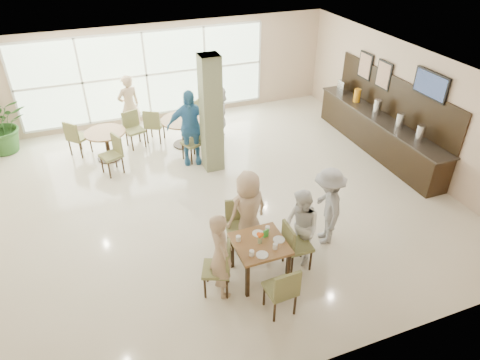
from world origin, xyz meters
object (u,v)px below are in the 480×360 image
object	(u,v)px
buffet_counter	(378,131)
round_table_right	(183,125)
teen_left	(221,255)
adult_b	(218,114)
round_table_left	(106,139)
teen_standing	(327,207)
teen_far	(248,211)
main_table	(260,247)
teen_right	(301,228)
adult_a	(190,128)
potted_plant	(1,125)
adult_standing	(129,106)

from	to	relation	value
buffet_counter	round_table_right	bearing A→B (deg)	156.01
teen_left	adult_b	world-z (taller)	teen_left
round_table_left	adult_b	size ratio (longest dim) A/B	0.64
round_table_right	teen_standing	distance (m)	5.01
teen_far	round_table_right	bearing A→B (deg)	-100.35
main_table	teen_right	world-z (taller)	teen_right
main_table	teen_far	bearing A→B (deg)	82.22
round_table_right	teen_right	xyz separation A→B (m)	(0.82, -5.08, 0.16)
round_table_right	teen_right	size ratio (longest dim) A/B	0.77
round_table_left	teen_standing	size ratio (longest dim) A/B	0.63
adult_a	potted_plant	bearing A→B (deg)	163.81
adult_standing	adult_b	bearing A→B (deg)	131.61
teen_left	main_table	bearing A→B (deg)	-86.71
round_table_left	adult_standing	world-z (taller)	adult_standing
round_table_right	teen_left	size ratio (longest dim) A/B	0.72
teen_far	potted_plant	bearing A→B (deg)	-63.34
main_table	round_table_right	xyz separation A→B (m)	(0.01, 5.20, -0.06)
buffet_counter	potted_plant	xyz separation A→B (m)	(-9.10, 3.41, 0.19)
buffet_counter	adult_a	distance (m)	4.87
main_table	teen_right	xyz separation A→B (m)	(0.83, 0.12, 0.09)
adult_standing	main_table	bearing A→B (deg)	81.66
adult_a	adult_standing	bearing A→B (deg)	130.25
adult_b	teen_right	bearing A→B (deg)	18.98
teen_standing	teen_far	bearing A→B (deg)	-87.03
buffet_counter	adult_a	bearing A→B (deg)	166.51
round_table_left	adult_standing	xyz separation A→B (m)	(0.79, 1.16, 0.31)
round_table_right	teen_standing	bearing A→B (deg)	-72.15
round_table_left	teen_far	bearing A→B (deg)	-64.42
round_table_left	adult_b	world-z (taller)	adult_b
buffet_counter	teen_left	size ratio (longest dim) A/B	2.96
teen_left	adult_standing	bearing A→B (deg)	-0.30
teen_left	teen_standing	bearing A→B (deg)	-81.23
adult_standing	teen_left	bearing A→B (deg)	75.18
teen_left	teen_far	xyz separation A→B (m)	(0.83, 0.91, 0.01)
teen_left	adult_a	distance (m)	4.41
teen_left	teen_far	distance (m)	1.23
adult_a	adult_b	distance (m)	1.34
round_table_right	adult_a	xyz separation A→B (m)	(-0.05, -0.95, 0.37)
round_table_left	teen_left	distance (m)	5.42
buffet_counter	teen_right	size ratio (longest dim) A/B	3.19
round_table_left	adult_b	xyz separation A→B (m)	(2.95, -0.06, 0.23)
round_table_right	adult_standing	size ratio (longest dim) A/B	0.66
teen_standing	adult_a	distance (m)	4.14
main_table	teen_standing	xyz separation A→B (m)	(1.54, 0.43, 0.15)
round_table_left	teen_standing	distance (m)	5.91
main_table	teen_left	xyz separation A→B (m)	(-0.72, -0.10, 0.15)
teen_left	adult_a	world-z (taller)	adult_a
round_table_right	buffet_counter	world-z (taller)	buffet_counter
teen_standing	teen_right	bearing A→B (deg)	-48.20
round_table_left	adult_a	bearing A→B (deg)	-25.38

